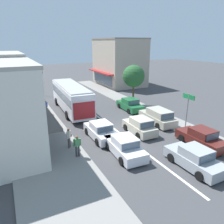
{
  "coord_description": "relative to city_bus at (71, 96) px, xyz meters",
  "views": [
    {
      "loc": [
        -9.0,
        -16.36,
        8.12
      ],
      "look_at": [
        0.55,
        2.92,
        1.2
      ],
      "focal_mm": 35.0,
      "sensor_mm": 36.0,
      "label": 1
    }
  ],
  "objects": [
    {
      "name": "parked_sedan_kerb_third",
      "position": [
        6.6,
        -2.93,
        -1.22
      ],
      "size": [
        1.97,
        4.24,
        1.47
      ],
      "color": "#1E6638",
      "rests_on": "ground"
    },
    {
      "name": "street_tree_right",
      "position": [
        7.97,
        -1.41,
        2.05
      ],
      "size": [
        2.84,
        2.84,
        5.37
      ],
      "color": "brown",
      "rests_on": "ground"
    },
    {
      "name": "pedestrian_browsing_midblock",
      "position": [
        -2.94,
        -11.49,
        -0.81
      ],
      "size": [
        0.57,
        0.24,
        1.63
      ],
      "color": "#333338",
      "rests_on": "sidewalk_left"
    },
    {
      "name": "lane_centre_line",
      "position": [
        2.0,
        -4.97,
        -1.88
      ],
      "size": [
        0.2,
        28.0,
        0.01
      ],
      "primitive_type": "cube",
      "color": "silver",
      "rests_on": "ground"
    },
    {
      "name": "pedestrian_far_walker",
      "position": [
        -3.12,
        -0.41,
        -0.81
      ],
      "size": [
        0.39,
        0.47,
        1.63
      ],
      "color": "#4C4742",
      "rests_on": "sidewalk_left"
    },
    {
      "name": "hatchback_behind_bus_near",
      "position": [
        3.63,
        -9.66,
        -1.17
      ],
      "size": [
        1.85,
        3.71,
        1.54
      ],
      "color": "#B7B29E",
      "rests_on": "ground"
    },
    {
      "name": "kerb_right",
      "position": [
        8.2,
        -2.97,
        -1.82
      ],
      "size": [
        2.8,
        44.0,
        0.12
      ],
      "primitive_type": "cube",
      "color": "gray",
      "rests_on": "ground"
    },
    {
      "name": "parked_sedan_kerb_front",
      "position": [
        6.75,
        -14.01,
        -1.22
      ],
      "size": [
        1.93,
        4.22,
        1.47
      ],
      "color": "#561E19",
      "rests_on": "ground"
    },
    {
      "name": "traffic_light_downstreet",
      "position": [
        -1.73,
        9.62,
        0.97
      ],
      "size": [
        0.33,
        0.24,
        4.2
      ],
      "color": "gray",
      "rests_on": "ground"
    },
    {
      "name": "directional_road_sign",
      "position": [
        8.07,
        -10.91,
        0.8
      ],
      "size": [
        0.1,
        1.4,
        3.6
      ],
      "color": "gray",
      "rests_on": "ground"
    },
    {
      "name": "sidewalk_left",
      "position": [
        -4.8,
        -2.97,
        -1.81
      ],
      "size": [
        5.2,
        44.0,
        0.14
      ],
      "primitive_type": "cube",
      "color": "gray",
      "rests_on": "ground"
    },
    {
      "name": "building_right_far",
      "position": [
        13.48,
        12.95,
        2.53
      ],
      "size": [
        8.1,
        10.33,
        8.83
      ],
      "color": "#B2A38E",
      "rests_on": "ground"
    },
    {
      "name": "ground_plane",
      "position": [
        2.0,
        -8.97,
        -1.88
      ],
      "size": [
        140.0,
        140.0,
        0.0
      ],
      "primitive_type": "plane",
      "color": "#3F3F42"
    },
    {
      "name": "sedan_adjacent_lane_trail",
      "position": [
        -0.02,
        -9.01,
        -1.22
      ],
      "size": [
        1.9,
        4.2,
        1.47
      ],
      "color": "silver",
      "rests_on": "ground"
    },
    {
      "name": "sedan_adjacent_lane_lead",
      "position": [
        0.37,
        -12.57,
        -1.22
      ],
      "size": [
        2.04,
        4.27,
        1.47
      ],
      "color": "silver",
      "rests_on": "ground"
    },
    {
      "name": "parked_wagon_kerb_second",
      "position": [
        6.73,
        -8.32,
        -1.14
      ],
      "size": [
        2.06,
        4.56,
        1.58
      ],
      "color": "#B7B29E",
      "rests_on": "ground"
    },
    {
      "name": "city_bus",
      "position": [
        0.0,
        0.0,
        0.0
      ],
      "size": [
        3.06,
        10.95,
        3.23
      ],
      "color": "silver",
      "rests_on": "ground"
    },
    {
      "name": "pedestrian_with_handbag_near",
      "position": [
        -3.09,
        -9.83,
        -0.81
      ],
      "size": [
        0.51,
        0.59,
        1.63
      ],
      "color": "#4C4742",
      "rests_on": "sidewalk_left"
    },
    {
      "name": "sedan_queue_far_back",
      "position": [
        3.71,
        -16.18,
        -1.22
      ],
      "size": [
        1.97,
        4.24,
        1.47
      ],
      "color": "#9EA3A8",
      "rests_on": "ground"
    }
  ]
}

